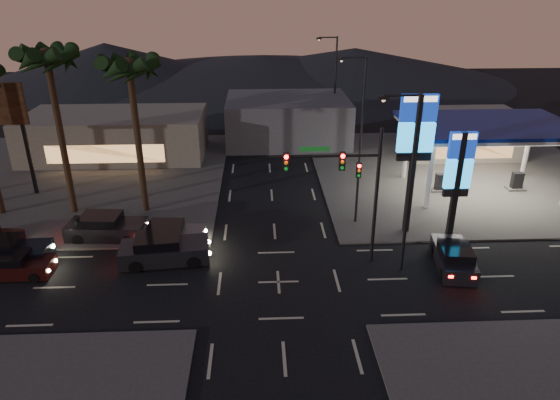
{
  "coord_description": "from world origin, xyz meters",
  "views": [
    {
      "loc": [
        -0.96,
        -22.99,
        15.04
      ],
      "look_at": [
        0.28,
        4.26,
        3.0
      ],
      "focal_mm": 32.0,
      "sensor_mm": 36.0,
      "label": 1
    }
  ],
  "objects_px": {
    "gas_station": "(488,128)",
    "suv_station": "(454,257)",
    "pylon_sign_tall": "(416,138)",
    "traffic_signal_mast": "(346,178)",
    "pylon_sign_short": "(459,170)",
    "car_lane_b_front": "(170,234)",
    "car_lane_a_rear": "(4,253)",
    "car_lane_a_mid": "(14,266)",
    "car_lane_a_front": "(163,250)",
    "car_lane_b_mid": "(106,227)"
  },
  "relations": [
    {
      "from": "pylon_sign_short",
      "to": "suv_station",
      "type": "distance_m",
      "value": 5.37
    },
    {
      "from": "pylon_sign_tall",
      "to": "car_lane_b_front",
      "type": "distance_m",
      "value": 16.12
    },
    {
      "from": "gas_station",
      "to": "car_lane_a_rear",
      "type": "xyz_separation_m",
      "value": [
        -31.63,
        -9.42,
        -4.33
      ]
    },
    {
      "from": "traffic_signal_mast",
      "to": "car_lane_a_mid",
      "type": "xyz_separation_m",
      "value": [
        -18.31,
        -0.64,
        -4.61
      ]
    },
    {
      "from": "gas_station",
      "to": "car_lane_b_front",
      "type": "distance_m",
      "value": 24.11
    },
    {
      "from": "car_lane_b_mid",
      "to": "suv_station",
      "type": "xyz_separation_m",
      "value": [
        20.68,
        -4.52,
        -0.07
      ]
    },
    {
      "from": "car_lane_a_front",
      "to": "suv_station",
      "type": "bearing_deg",
      "value": -4.95
    },
    {
      "from": "car_lane_a_front",
      "to": "suv_station",
      "type": "distance_m",
      "value": 16.6
    },
    {
      "from": "pylon_sign_short",
      "to": "car_lane_a_mid",
      "type": "distance_m",
      "value": 26.07
    },
    {
      "from": "pylon_sign_short",
      "to": "car_lane_a_front",
      "type": "xyz_separation_m",
      "value": [
        -17.55,
        -2.03,
        -3.87
      ]
    },
    {
      "from": "gas_station",
      "to": "car_lane_b_front",
      "type": "height_order",
      "value": "gas_station"
    },
    {
      "from": "pylon_sign_short",
      "to": "car_lane_b_front",
      "type": "relative_size",
      "value": 1.62
    },
    {
      "from": "pylon_sign_tall",
      "to": "suv_station",
      "type": "bearing_deg",
      "value": -71.53
    },
    {
      "from": "traffic_signal_mast",
      "to": "pylon_sign_tall",
      "type": "bearing_deg",
      "value": 36.52
    },
    {
      "from": "car_lane_a_rear",
      "to": "car_lane_b_mid",
      "type": "bearing_deg",
      "value": 31.05
    },
    {
      "from": "pylon_sign_tall",
      "to": "gas_station",
      "type": "bearing_deg",
      "value": 40.91
    },
    {
      "from": "gas_station",
      "to": "suv_station",
      "type": "relative_size",
      "value": 2.67
    },
    {
      "from": "car_lane_b_mid",
      "to": "suv_station",
      "type": "height_order",
      "value": "car_lane_b_mid"
    },
    {
      "from": "car_lane_b_mid",
      "to": "suv_station",
      "type": "distance_m",
      "value": 21.16
    },
    {
      "from": "suv_station",
      "to": "car_lane_a_mid",
      "type": "bearing_deg",
      "value": 179.28
    },
    {
      "from": "pylon_sign_tall",
      "to": "car_lane_a_rear",
      "type": "bearing_deg",
      "value": -173.1
    },
    {
      "from": "gas_station",
      "to": "car_lane_a_mid",
      "type": "distance_m",
      "value": 32.67
    },
    {
      "from": "gas_station",
      "to": "pylon_sign_tall",
      "type": "height_order",
      "value": "pylon_sign_tall"
    },
    {
      "from": "pylon_sign_short",
      "to": "car_lane_b_front",
      "type": "xyz_separation_m",
      "value": [
        -17.54,
        0.19,
        -4.01
      ]
    },
    {
      "from": "gas_station",
      "to": "car_lane_a_mid",
      "type": "bearing_deg",
      "value": -160.79
    },
    {
      "from": "car_lane_a_mid",
      "to": "car_lane_b_front",
      "type": "height_order",
      "value": "car_lane_b_front"
    },
    {
      "from": "suv_station",
      "to": "pylon_sign_tall",
      "type": "bearing_deg",
      "value": 108.47
    },
    {
      "from": "car_lane_a_mid",
      "to": "car_lane_a_rear",
      "type": "distance_m",
      "value": 1.64
    },
    {
      "from": "car_lane_a_front",
      "to": "car_lane_b_front",
      "type": "relative_size",
      "value": 1.23
    },
    {
      "from": "car_lane_b_front",
      "to": "car_lane_b_mid",
      "type": "xyz_separation_m",
      "value": [
        -4.15,
        0.86,
        0.1
      ]
    },
    {
      "from": "car_lane_b_mid",
      "to": "car_lane_b_front",
      "type": "bearing_deg",
      "value": -11.78
    },
    {
      "from": "pylon_sign_short",
      "to": "car_lane_b_mid",
      "type": "relative_size",
      "value": 1.38
    },
    {
      "from": "pylon_sign_tall",
      "to": "traffic_signal_mast",
      "type": "relative_size",
      "value": 1.12
    },
    {
      "from": "car_lane_a_rear",
      "to": "car_lane_b_front",
      "type": "bearing_deg",
      "value": 13.07
    },
    {
      "from": "car_lane_a_rear",
      "to": "traffic_signal_mast",
      "type": "bearing_deg",
      "value": -1.75
    },
    {
      "from": "car_lane_a_mid",
      "to": "suv_station",
      "type": "xyz_separation_m",
      "value": [
        24.55,
        -0.31,
        0.06
      ]
    },
    {
      "from": "pylon_sign_tall",
      "to": "car_lane_a_rear",
      "type": "distance_m",
      "value": 24.95
    },
    {
      "from": "pylon_sign_tall",
      "to": "car_lane_a_front",
      "type": "distance_m",
      "value": 16.35
    },
    {
      "from": "traffic_signal_mast",
      "to": "car_lane_a_rear",
      "type": "bearing_deg",
      "value": 178.25
    },
    {
      "from": "suv_station",
      "to": "car_lane_a_front",
      "type": "bearing_deg",
      "value": 175.05
    },
    {
      "from": "car_lane_a_rear",
      "to": "car_lane_b_front",
      "type": "xyz_separation_m",
      "value": [
        9.09,
        2.11,
        -0.1
      ]
    },
    {
      "from": "pylon_sign_tall",
      "to": "pylon_sign_short",
      "type": "height_order",
      "value": "pylon_sign_tall"
    },
    {
      "from": "pylon_sign_tall",
      "to": "traffic_signal_mast",
      "type": "distance_m",
      "value": 6.02
    },
    {
      "from": "traffic_signal_mast",
      "to": "car_lane_a_rear",
      "type": "height_order",
      "value": "traffic_signal_mast"
    },
    {
      "from": "car_lane_a_front",
      "to": "car_lane_b_front",
      "type": "bearing_deg",
      "value": 89.72
    },
    {
      "from": "gas_station",
      "to": "suv_station",
      "type": "xyz_separation_m",
      "value": [
        -6.01,
        -10.96,
        -4.41
      ]
    },
    {
      "from": "pylon_sign_short",
      "to": "car_lane_a_rear",
      "type": "relative_size",
      "value": 1.39
    },
    {
      "from": "car_lane_b_front",
      "to": "suv_station",
      "type": "xyz_separation_m",
      "value": [
        16.53,
        -3.65,
        0.03
      ]
    },
    {
      "from": "gas_station",
      "to": "suv_station",
      "type": "distance_m",
      "value": 13.25
    },
    {
      "from": "gas_station",
      "to": "traffic_signal_mast",
      "type": "distance_m",
      "value": 15.82
    }
  ]
}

